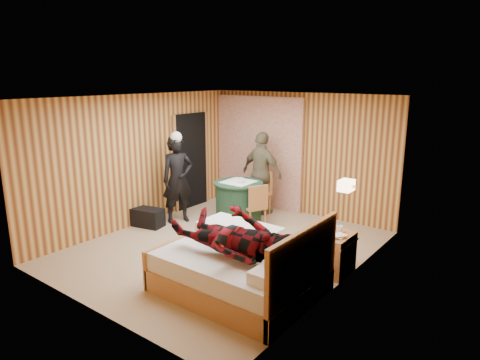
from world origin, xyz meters
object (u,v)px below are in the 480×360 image
Objects in this scene: nightstand at (335,253)px; woman_standing at (178,179)px; chair_near at (256,203)px; chair_far at (261,189)px; man_at_table at (262,173)px; duffel_bag at (147,217)px; wall_lamp at (346,185)px; round_table at (239,202)px; bed at (242,268)px; man_on_bed at (233,227)px.

nightstand is 3.50m from woman_standing.
chair_near is (-1.98, 0.79, 0.20)m from nightstand.
chair_far is 0.54× the size of man_at_table.
chair_near is 1.41× the size of duffel_bag.
nightstand is at bearing -103.70° from wall_lamp.
bed is at bearing -51.34° from round_table.
bed is at bearing -119.48° from wall_lamp.
man_on_bed is at bearing -53.76° from round_table.
round_table is (-2.48, 0.68, -0.88)m from wall_lamp.
man_at_table is at bearing 145.77° from nightstand.
round_table is 1.02× the size of chair_far.
round_table reaches higher than duffel_bag.
woman_standing is 0.97× the size of man_on_bed.
woman_standing is 0.99× the size of man_at_table.
chair_far is (0.01, 0.74, 0.12)m from round_table.
man_at_table is at bearing -126.26° from chair_near.
woman_standing is 3.21m from man_on_bed.
man_on_bed reaches higher than bed.
duffel_bag is at bearing -172.26° from wall_lamp.
man_at_table reaches higher than wall_lamp.
nightstand is at bearing -68.93° from woman_standing.
chair_far is (-1.67, 2.84, 0.22)m from bed.
chair_far is 1.50× the size of duffel_bag.
duffel_bag is at bearing -31.42° from chair_near.
chair_near is (0.46, -0.07, 0.08)m from round_table.
man_at_table is at bearing 149.16° from wall_lamp.
bed is at bearing 96.65° from man_on_bed.
duffel_bag is (-1.29, -1.20, -0.25)m from round_table.
round_table is at bearing 128.66° from bed.
woman_standing is at bearing 148.04° from man_on_bed.
round_table is 0.75m from chair_far.
chair_far is at bearing 43.68° from duffel_bag.
woman_standing is at bearing 176.18° from nightstand.
chair_far is 1.74m from woman_standing.
man_at_table reaches higher than round_table.
wall_lamp is at bearing -15.41° from round_table.
chair_near is (-2.02, 0.61, -0.79)m from wall_lamp.
man_on_bed is at bearing -97.07° from woman_standing.
round_table is 1.54× the size of duffel_bag.
nightstand reaches higher than duffel_bag.
duffel_bag is at bearing -117.13° from chair_far.
nightstand is 3.00m from man_at_table.
chair_near reaches higher than round_table.
wall_lamp reaches higher than chair_far.
wall_lamp is at bearing -4.68° from duffel_bag.
chair_near is at bearing -8.71° from round_table.
man_on_bed reaches higher than round_table.
wall_lamp is 0.28× the size of chair_far.
man_at_table reaches higher than chair_near.
woman_standing is (-3.45, 0.23, 0.55)m from nightstand.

